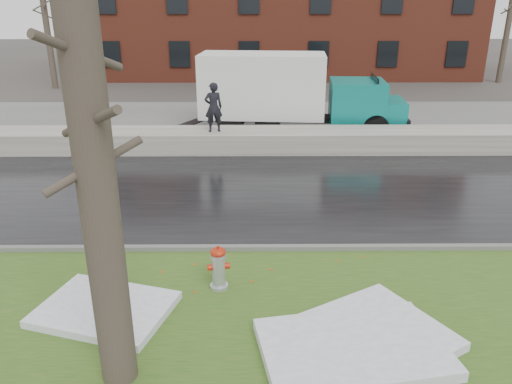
{
  "coord_description": "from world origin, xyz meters",
  "views": [
    {
      "loc": [
        -0.01,
        -8.67,
        5.19
      ],
      "look_at": [
        0.07,
        2.01,
        1.0
      ],
      "focal_mm": 35.0,
      "sensor_mm": 36.0,
      "label": 1
    }
  ],
  "objects_px": {
    "tree": "(95,171)",
    "box_truck": "(287,92)",
    "fire_hydrant": "(219,266)",
    "worker": "(213,107)"
  },
  "relations": [
    {
      "from": "tree",
      "to": "worker",
      "type": "bearing_deg",
      "value": 87.07
    },
    {
      "from": "fire_hydrant",
      "to": "worker",
      "type": "height_order",
      "value": "worker"
    },
    {
      "from": "fire_hydrant",
      "to": "worker",
      "type": "bearing_deg",
      "value": 83.31
    },
    {
      "from": "box_truck",
      "to": "worker",
      "type": "relative_size",
      "value": 5.5
    },
    {
      "from": "fire_hydrant",
      "to": "worker",
      "type": "xyz_separation_m",
      "value": [
        -0.71,
        9.03,
        1.1
      ]
    },
    {
      "from": "tree",
      "to": "box_truck",
      "type": "bearing_deg",
      "value": 76.78
    },
    {
      "from": "worker",
      "to": "tree",
      "type": "bearing_deg",
      "value": 72.86
    },
    {
      "from": "fire_hydrant",
      "to": "box_truck",
      "type": "xyz_separation_m",
      "value": [
        2.04,
        11.83,
        1.15
      ]
    },
    {
      "from": "fire_hydrant",
      "to": "tree",
      "type": "bearing_deg",
      "value": -129.98
    },
    {
      "from": "worker",
      "to": "box_truck",
      "type": "bearing_deg",
      "value": -148.76
    }
  ]
}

